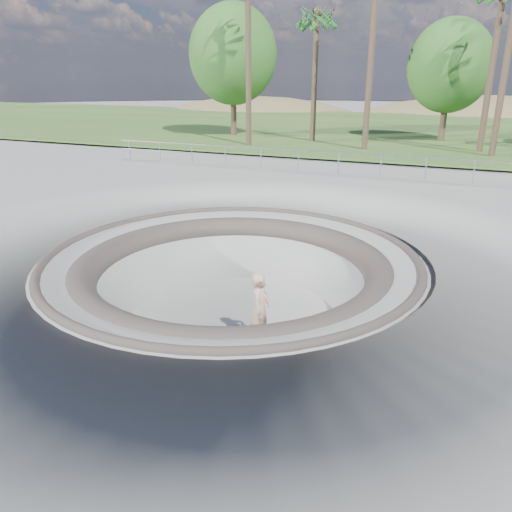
% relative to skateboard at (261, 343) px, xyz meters
% --- Properties ---
extents(ground, '(180.00, 180.00, 0.00)m').
position_rel_skateboard_xyz_m(ground, '(-1.30, 1.09, 1.84)').
color(ground, gray).
rests_on(ground, ground).
extents(skate_bowl, '(14.00, 14.00, 4.10)m').
position_rel_skateboard_xyz_m(skate_bowl, '(-1.30, 1.09, 0.01)').
color(skate_bowl, gray).
rests_on(skate_bowl, ground).
extents(grass_strip, '(180.00, 36.00, 0.12)m').
position_rel_skateboard_xyz_m(grass_strip, '(-1.30, 35.09, 2.06)').
color(grass_strip, '#315C25').
rests_on(grass_strip, ground).
extents(distant_hills, '(103.20, 45.00, 28.60)m').
position_rel_skateboard_xyz_m(distant_hills, '(2.48, 58.26, -5.18)').
color(distant_hills, olive).
rests_on(distant_hills, ground).
extents(safety_railing, '(25.00, 0.06, 1.03)m').
position_rel_skateboard_xyz_m(safety_railing, '(-1.30, 13.09, 2.53)').
color(safety_railing, '#95989D').
rests_on(safety_railing, ground).
extents(skateboard, '(0.82, 0.41, 0.08)m').
position_rel_skateboard_xyz_m(skateboard, '(0.00, 0.00, 0.00)').
color(skateboard, brown).
rests_on(skateboard, ground).
extents(skater, '(0.50, 0.72, 1.91)m').
position_rel_skateboard_xyz_m(skater, '(0.00, 0.00, 0.97)').
color(skater, tan).
rests_on(skater, skateboard).
extents(palm_b, '(2.60, 2.60, 9.06)m').
position_rel_skateboard_xyz_m(palm_b, '(-5.78, 23.91, 9.78)').
color(palm_b, brown).
rests_on(palm_b, ground).
extents(bushy_tree_left, '(6.51, 5.92, 9.39)m').
position_rel_skateboard_xyz_m(bushy_tree_left, '(-12.37, 25.04, 7.84)').
color(bushy_tree_left, brown).
rests_on(bushy_tree_left, ground).
extents(bushy_tree_mid, '(5.59, 5.08, 8.06)m').
position_rel_skateboard_xyz_m(bushy_tree_mid, '(2.54, 27.39, 7.00)').
color(bushy_tree_mid, brown).
rests_on(bushy_tree_mid, ground).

